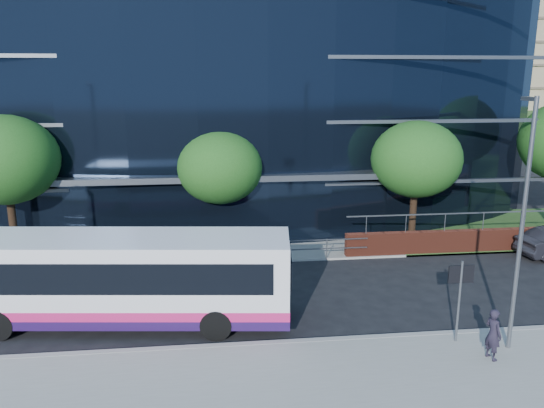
{
  "coord_description": "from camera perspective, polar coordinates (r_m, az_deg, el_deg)",
  "views": [
    {
      "loc": [
        -3.37,
        -16.8,
        8.74
      ],
      "look_at": [
        -0.54,
        8.0,
        2.64
      ],
      "focal_mm": 35.0,
      "sensor_mm": 36.0,
      "label": 1
    }
  ],
  "objects": [
    {
      "name": "ground",
      "position": [
        19.24,
        4.42,
        -13.33
      ],
      "size": [
        200.0,
        200.0,
        0.0
      ],
      "primitive_type": "plane",
      "color": "black",
      "rests_on": "ground"
    },
    {
      "name": "kerb",
      "position": [
        18.33,
        5.03,
        -14.51
      ],
      "size": [
        80.0,
        0.25,
        0.16
      ],
      "primitive_type": "cube",
      "color": "gray",
      "rests_on": "ground"
    },
    {
      "name": "yellow_line_outer",
      "position": [
        18.54,
        4.9,
        -14.43
      ],
      "size": [
        80.0,
        0.08,
        0.01
      ],
      "primitive_type": "cube",
      "color": "gold",
      "rests_on": "ground"
    },
    {
      "name": "yellow_line_inner",
      "position": [
        18.67,
        4.81,
        -14.21
      ],
      "size": [
        80.0,
        0.08,
        0.01
      ],
      "primitive_type": "cube",
      "color": "gold",
      "rests_on": "ground"
    },
    {
      "name": "far_forecourt",
      "position": [
        29.25,
        -11.39,
        -3.83
      ],
      "size": [
        50.0,
        8.0,
        0.1
      ],
      "primitive_type": "cube",
      "color": "gray",
      "rests_on": "ground"
    },
    {
      "name": "glass_office",
      "position": [
        37.67,
        -7.64,
        12.48
      ],
      "size": [
        44.0,
        23.1,
        16.0
      ],
      "color": "black",
      "rests_on": "ground"
    },
    {
      "name": "guard_railings",
      "position": [
        25.51,
        -16.68,
        -4.95
      ],
      "size": [
        24.0,
        0.05,
        1.1
      ],
      "color": "slate",
      "rests_on": "ground"
    },
    {
      "name": "apartment_block",
      "position": [
        82.07,
        19.7,
        14.61
      ],
      "size": [
        60.0,
        42.0,
        30.0
      ],
      "color": "#2D511E",
      "rests_on": "ground"
    },
    {
      "name": "street_sign",
      "position": [
        18.35,
        19.6,
        -8.15
      ],
      "size": [
        0.85,
        0.09,
        2.8
      ],
      "color": "slate",
      "rests_on": "pavement_near"
    },
    {
      "name": "tree_far_a",
      "position": [
        27.82,
        -26.76,
        4.25
      ],
      "size": [
        4.95,
        4.95,
        6.98
      ],
      "color": "black",
      "rests_on": "ground"
    },
    {
      "name": "tree_far_b",
      "position": [
        26.69,
        -5.63,
        3.89
      ],
      "size": [
        4.29,
        4.29,
        6.05
      ],
      "color": "black",
      "rests_on": "ground"
    },
    {
      "name": "tree_far_c",
      "position": [
        28.12,
        15.27,
        4.65
      ],
      "size": [
        4.62,
        4.62,
        6.51
      ],
      "color": "black",
      "rests_on": "ground"
    },
    {
      "name": "tree_dist_e",
      "position": [
        63.19,
        19.44,
        9.15
      ],
      "size": [
        4.62,
        4.62,
        6.51
      ],
      "color": "black",
      "rests_on": "ground"
    },
    {
      "name": "streetlight_east",
      "position": [
        17.9,
        25.32,
        -1.52
      ],
      "size": [
        0.15,
        0.77,
        8.0
      ],
      "color": "slate",
      "rests_on": "pavement_near"
    },
    {
      "name": "city_bus",
      "position": [
        19.66,
        -15.6,
        -7.72
      ],
      "size": [
        12.19,
        4.08,
        3.24
      ],
      "rotation": [
        0.0,
        0.0,
        -0.11
      ],
      "color": "white",
      "rests_on": "ground"
    },
    {
      "name": "pedestrian",
      "position": [
        18.11,
        22.69,
        -12.79
      ],
      "size": [
        0.55,
        0.69,
        1.65
      ],
      "primitive_type": "imported",
      "rotation": [
        0.0,
        0.0,
        1.85
      ],
      "color": "black",
      "rests_on": "pavement_near"
    }
  ]
}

